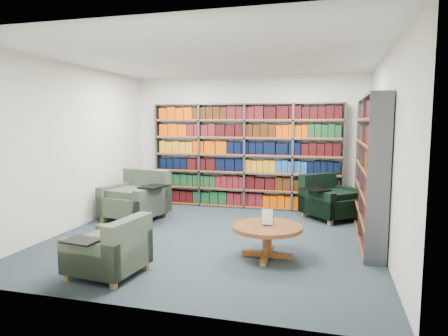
% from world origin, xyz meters
% --- Properties ---
extents(room_shell, '(5.02, 5.02, 2.82)m').
position_xyz_m(room_shell, '(0.00, 0.00, 1.40)').
color(room_shell, '#1C2931').
rests_on(room_shell, ground).
extents(bookshelf_back, '(4.00, 0.28, 2.20)m').
position_xyz_m(bookshelf_back, '(0.00, 2.34, 1.10)').
color(bookshelf_back, '#47494F').
rests_on(bookshelf_back, ground).
extents(bookshelf_right, '(0.28, 2.50, 2.20)m').
position_xyz_m(bookshelf_right, '(2.34, 0.60, 1.10)').
color(bookshelf_right, '#47494F').
rests_on(bookshelf_right, ground).
extents(chair_teal_left, '(1.27, 1.16, 0.91)m').
position_xyz_m(chair_teal_left, '(-1.77, 0.87, 0.37)').
color(chair_teal_left, '#062332').
rests_on(chair_teal_left, ground).
extents(chair_green_right, '(1.28, 1.28, 0.83)m').
position_xyz_m(chair_green_right, '(1.74, 1.86, 0.33)').
color(chair_green_right, black).
rests_on(chair_green_right, ground).
extents(chair_teal_front, '(0.86, 0.97, 0.71)m').
position_xyz_m(chair_teal_front, '(-0.72, -1.81, 0.29)').
color(chair_teal_front, '#062332').
rests_on(chair_teal_front, ground).
extents(coffee_table, '(0.95, 0.95, 0.66)m').
position_xyz_m(coffee_table, '(0.96, -0.70, 0.36)').
color(coffee_table, brown).
rests_on(coffee_table, ground).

